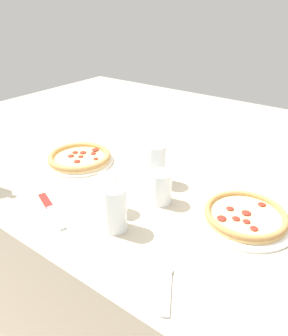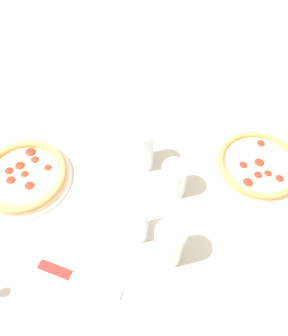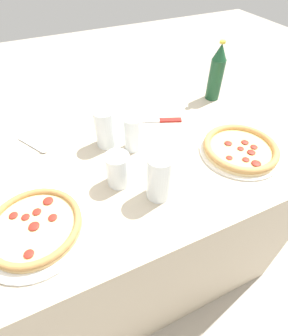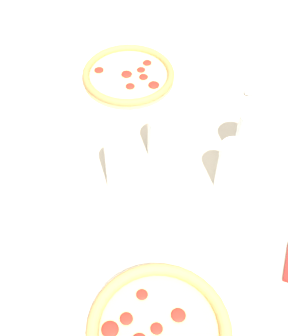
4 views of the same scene
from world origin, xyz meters
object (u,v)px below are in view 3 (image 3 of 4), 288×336
glass_cola (118,171)px  spoon (35,146)px  beer_bottle (216,73)px  glass_orange_juice (106,130)px  pizza_salami (240,149)px  glass_iced_tea (159,179)px  knife (157,121)px  pizza_pepperoni (35,226)px  glass_lemonade (133,135)px

glass_cola → spoon: (-0.23, 0.31, -0.05)m
glass_cola → beer_bottle: beer_bottle is taller
glass_orange_juice → beer_bottle: size_ratio=0.56×
pizza_salami → glass_orange_juice: bearing=149.0°
spoon → pizza_salami: bearing=-27.3°
glass_cola → pizza_salami: bearing=-6.3°
pizza_salami → glass_iced_tea: glass_iced_tea is taller
glass_orange_juice → knife: glass_orange_juice is taller
glass_iced_tea → spoon: glass_iced_tea is taller
beer_bottle → knife: (-0.33, -0.07, -0.12)m
pizza_salami → glass_cola: 0.47m
glass_iced_tea → pizza_pepperoni: bearing=175.5°
pizza_pepperoni → knife: 0.65m
pizza_salami → glass_orange_juice: 0.51m
glass_iced_tea → glass_cola: (-0.10, 0.10, -0.02)m
pizza_salami → beer_bottle: 0.42m
glass_orange_juice → spoon: 0.28m
knife → glass_orange_juice: bearing=-167.2°
glass_lemonade → pizza_pepperoni: bearing=-151.1°
pizza_salami → glass_cola: glass_cola is taller
pizza_salami → glass_iced_tea: size_ratio=1.88×
glass_orange_juice → glass_lemonade: size_ratio=1.10×
glass_iced_tea → beer_bottle: 0.68m
glass_iced_tea → spoon: (-0.32, 0.41, -0.07)m
glass_orange_juice → beer_bottle: (0.58, 0.12, 0.06)m
glass_iced_tea → glass_lemonade: 0.25m
glass_iced_tea → pizza_salami: bearing=8.0°
glass_lemonade → glass_orange_juice: bearing=142.5°
glass_orange_juice → knife: bearing=12.8°
pizza_pepperoni → beer_bottle: (0.89, 0.40, 0.11)m
spoon → glass_cola: bearing=-53.4°
glass_cola → glass_lemonade: (0.11, 0.15, 0.01)m
knife → spoon: bearing=175.3°
pizza_salami → pizza_pepperoni: size_ratio=0.94×
glass_iced_tea → spoon: bearing=128.2°
glass_lemonade → spoon: size_ratio=0.90×
pizza_salami → knife: 0.37m
glass_lemonade → spoon: 0.38m
pizza_salami → glass_lemonade: 0.40m
glass_iced_tea → knife: (0.18, 0.37, -0.07)m
pizza_pepperoni → glass_orange_juice: bearing=42.1°
beer_bottle → knife: 0.36m
pizza_salami → knife: bearing=120.8°
pizza_salami → pizza_pepperoni: bearing=-178.3°
pizza_salami → glass_lemonade: (-0.35, 0.20, 0.04)m
knife → spoon: spoon is taller
glass_cola → glass_lemonade: bearing=51.7°
glass_orange_juice → glass_cola: 0.21m
beer_bottle → knife: size_ratio=1.16×
beer_bottle → knife: beer_bottle is taller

